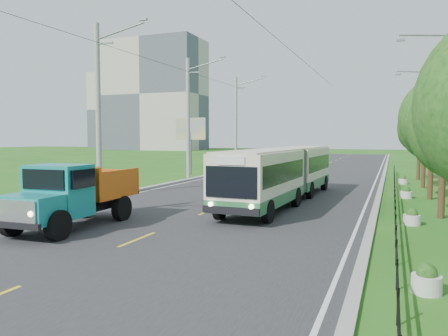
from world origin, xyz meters
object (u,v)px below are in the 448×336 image
Objects in this scene: planter_front at (427,280)px; planter_mid at (406,193)px; pole_near at (99,108)px; planter_far at (403,180)px; tree_back at (420,134)px; dump_truck at (73,191)px; pole_mid at (188,117)px; planter_near at (412,218)px; tree_fourth at (433,134)px; billboard_left at (191,132)px; streetlight_far at (430,119)px; pole_far at (236,122)px; bus at (283,171)px; tree_fifth at (425,131)px; tree_third at (445,123)px.

planter_mid is (0.00, 16.00, 0.00)m from planter_front.
pole_near is 14.93× the size of planter_far.
tree_back reaches higher than dump_truck.
planter_front is at bearing -53.75° from pole_mid.
planter_front and planter_near have the same top height.
tree_fourth is at bearing -90.00° from tree_back.
tree_fourth is 21.72m from billboard_left.
pole_mid is 1.85× the size of tree_fourth.
streetlight_far is at bearing 67.08° from tree_back.
pole_far is 0.69× the size of bus.
bus is (-6.12, 4.13, 1.38)m from planter_near.
pole_near is 24.98m from tree_back.
streetlight_far is 19.91m from bus.
dump_truck is (-13.24, -25.22, -2.28)m from tree_back.
tree_fifth is (0.00, 6.00, 0.27)m from tree_fourth.
dump_truck is at bearing -135.05° from tree_fourth.
planter_near is 0.12× the size of dump_truck.
streetlight_far reaches higher than tree_third.
pole_near is at bearing -134.86° from streetlight_far.
planter_far is (0.00, 24.00, 0.00)m from planter_front.
billboard_left is at bearing -97.83° from pole_far.
streetlight_far is at bearing 86.11° from planter_front.
streetlight_far is at bearing 71.20° from planter_far.
streetlight_far is (18.90, 19.00, -0.19)m from pole_near.
tree_fourth is 16.52m from planter_front.
streetlight_far is (0.79, 1.86, 1.25)m from tree_back.
planter_far is at bearing -33.12° from pole_far.
tree_third is at bearing -77.90° from planter_mid.
tree_third is (18.12, -0.86, -1.11)m from pole_near.
dump_truck is at bearing 166.28° from planter_front.
planter_mid is 7.37m from bus.
bus is at bearing -64.83° from pole_far.
streetlight_far is at bearing 20.32° from pole_mid.
pole_far reaches higher than planter_front.
dump_truck is at bearing -132.50° from planter_mid.
pole_far reaches higher than bus.
planter_far is 18.56m from billboard_left.
tree_third is at bearing 27.40° from dump_truck.
tree_fifth is 6.00m from tree_back.
pole_near is 14.93× the size of planter_front.
dump_truck is at bearing -119.62° from planter_far.
streetlight_far is 1.56× the size of dump_truck.
planter_front is 0.05× the size of bus.
tree_third is 7.98m from bus.
streetlight_far reaches higher than tree_fourth.
streetlight_far is 0.63× the size of bus.
planter_front is 1.00× the size of planter_far.
planter_mid is at bearing 90.00° from planter_front.
tree_back is (18.12, 5.14, -1.44)m from pole_mid.
planter_front is (16.86, -35.00, -4.81)m from pole_far.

